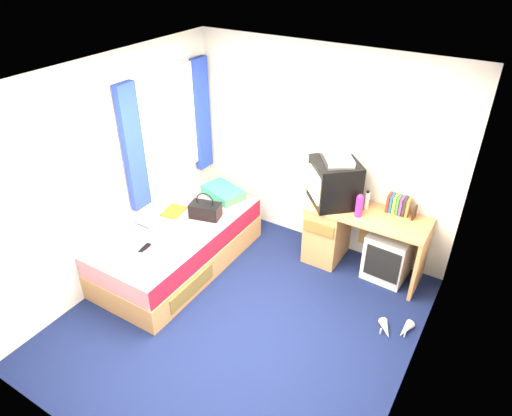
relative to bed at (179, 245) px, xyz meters
The scene contains 20 objects.
ground 1.19m from the bed, 19.05° to the right, with size 3.40×3.40×0.00m, color #0C1438.
room_shell 1.66m from the bed, 19.05° to the right, with size 3.40×3.40×3.40m.
bed is the anchor object (origin of this frame).
pillow 0.88m from the bed, 85.34° to the left, with size 0.51×0.33×0.11m, color teal.
desk 1.89m from the bed, 34.20° to the left, with size 1.30×0.55×0.75m.
storage_cube 2.37m from the bed, 27.04° to the left, with size 0.45×0.45×0.56m, color silver.
crt_tv 1.90m from the bed, 37.13° to the left, with size 0.69×0.69×0.50m.
vcr 2.03m from the bed, 37.14° to the left, with size 0.40×0.29×0.08m, color silver.
book_row 2.49m from the bed, 30.35° to the left, with size 0.24×0.13×0.20m.
picture_frame 2.62m from the bed, 27.97° to the left, with size 0.02×0.12×0.14m, color black.
pink_water_bottle 2.07m from the bed, 28.06° to the left, with size 0.07×0.07×0.23m, color #E92090.
aerosol_can 2.17m from the bed, 32.48° to the left, with size 0.06×0.06×0.20m, color silver.
handbag 0.51m from the bed, 62.58° to the left, with size 0.38×0.27×0.32m.
towel 0.43m from the bed, 57.29° to the right, with size 0.30×0.25×0.10m, color white.
magazine 0.41m from the bed, 136.82° to the left, with size 0.21×0.28×0.01m, color gold.
water_bottle 0.47m from the bed, 148.39° to the right, with size 0.07×0.07×0.20m, color silver.
colour_swatch_fan 0.64m from the bed, 82.86° to the right, with size 0.22×0.06×0.01m, color gold.
remote_control 0.58m from the bed, 90.61° to the right, with size 0.05×0.16×0.02m, color black.
window_assembly 1.34m from the bed, 130.71° to the left, with size 0.11×1.42×1.40m.
white_heels 2.50m from the bed, ahead, with size 0.33×0.32×0.09m.
Camera 1 is at (1.87, -2.75, 3.39)m, focal length 32.00 mm.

